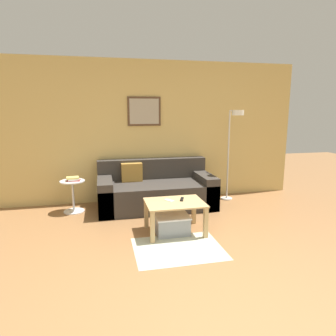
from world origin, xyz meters
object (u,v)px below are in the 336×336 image
object	(u,v)px
side_table	(73,193)
storage_bin	(172,224)
book_stack	(73,179)
couch	(156,191)
coffee_table	(175,208)
floor_lamp	(234,136)
cell_phone	(169,200)
remote_control	(182,199)

from	to	relation	value
side_table	storage_bin	bearing A→B (deg)	-41.54
side_table	book_stack	distance (m)	0.24
couch	book_stack	xyz separation A→B (m)	(-1.36, 0.01, 0.28)
coffee_table	floor_lamp	xyz separation A→B (m)	(1.35, 1.12, 0.87)
storage_bin	book_stack	xyz separation A→B (m)	(-1.37, 1.22, 0.43)
side_table	cell_phone	size ratio (longest dim) A/B	3.79
floor_lamp	book_stack	bearing A→B (deg)	178.48
coffee_table	side_table	bearing A→B (deg)	139.99
remote_control	couch	bearing A→B (deg)	118.59
storage_bin	remote_control	bearing A→B (deg)	30.56
floor_lamp	book_stack	size ratio (longest dim) A/B	7.27
side_table	remote_control	distance (m)	1.93
couch	remote_control	size ratio (longest dim) A/B	13.15
remote_control	cell_phone	distance (m)	0.18
coffee_table	couch	bearing A→B (deg)	92.58
couch	coffee_table	xyz separation A→B (m)	(0.05, -1.18, 0.07)
remote_control	cell_phone	bearing A→B (deg)	-162.81
storage_bin	cell_phone	distance (m)	0.33
cell_phone	coffee_table	bearing A→B (deg)	-85.79
remote_control	storage_bin	bearing A→B (deg)	-129.75
coffee_table	remote_control	xyz separation A→B (m)	(0.12, 0.07, 0.10)
floor_lamp	remote_control	world-z (taller)	floor_lamp
coffee_table	remote_control	bearing A→B (deg)	30.89
storage_bin	cell_phone	bearing A→B (deg)	97.80
coffee_table	remote_control	distance (m)	0.17
floor_lamp	remote_control	distance (m)	1.79
side_table	book_stack	bearing A→B (deg)	-32.44
floor_lamp	book_stack	distance (m)	2.85
coffee_table	storage_bin	size ratio (longest dim) A/B	1.70
couch	coffee_table	world-z (taller)	couch
storage_bin	side_table	distance (m)	1.87
floor_lamp	cell_phone	world-z (taller)	floor_lamp
side_table	remote_control	xyz separation A→B (m)	(1.56, -1.13, 0.13)
remote_control	cell_phone	xyz separation A→B (m)	(-0.18, 0.01, -0.01)
coffee_table	book_stack	distance (m)	1.87
couch	cell_phone	bearing A→B (deg)	-90.38
coffee_table	floor_lamp	size ratio (longest dim) A/B	0.47
couch	coffee_table	size ratio (longest dim) A/B	2.50
storage_bin	cell_phone	xyz separation A→B (m)	(-0.01, 0.11, 0.31)
storage_bin	cell_phone	world-z (taller)	cell_phone
remote_control	side_table	bearing A→B (deg)	163.64
couch	remote_control	xyz separation A→B (m)	(0.17, -1.11, 0.17)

